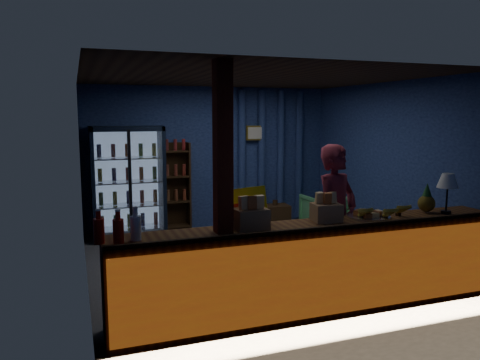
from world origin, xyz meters
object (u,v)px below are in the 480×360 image
object	(u,v)px
pastry_tray	(369,216)
table_lamp	(448,182)
shopkeeper	(336,218)
green_chair	(324,212)

from	to	relation	value
pastry_tray	table_lamp	distance (m)	1.04
table_lamp	shopkeeper	bearing A→B (deg)	155.91
green_chair	table_lamp	distance (m)	3.38
green_chair	table_lamp	xyz separation A→B (m)	(-0.26, -3.22, 0.99)
shopkeeper	table_lamp	distance (m)	1.33
pastry_tray	table_lamp	world-z (taller)	table_lamp
shopkeeper	table_lamp	bearing A→B (deg)	-47.67
table_lamp	pastry_tray	bearing A→B (deg)	173.45
green_chair	pastry_tray	world-z (taller)	pastry_tray
pastry_tray	green_chair	bearing A→B (deg)	68.38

